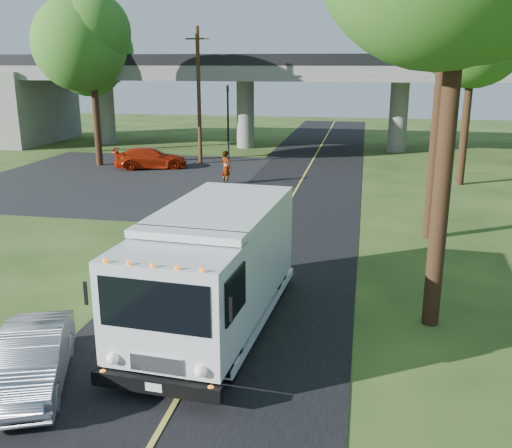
% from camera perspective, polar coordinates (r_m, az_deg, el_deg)
% --- Properties ---
extents(ground, '(120.00, 120.00, 0.00)m').
position_cam_1_polar(ground, '(15.55, -3.50, -9.79)').
color(ground, '#253E16').
rests_on(ground, ground).
extents(road, '(7.00, 90.00, 0.02)m').
position_cam_1_polar(road, '(24.76, 2.16, 0.13)').
color(road, black).
rests_on(road, ground).
extents(parking_lot, '(16.00, 18.00, 0.01)m').
position_cam_1_polar(parking_lot, '(35.40, -13.74, 4.47)').
color(parking_lot, black).
rests_on(parking_lot, ground).
extents(lane_line, '(0.12, 90.00, 0.01)m').
position_cam_1_polar(lane_line, '(24.75, 2.16, 0.17)').
color(lane_line, gold).
rests_on(lane_line, road).
extents(overpass, '(54.00, 10.00, 7.30)m').
position_cam_1_polar(overpass, '(45.76, 6.49, 13.06)').
color(overpass, slate).
rests_on(overpass, ground).
extents(traffic_signal, '(0.18, 0.22, 5.20)m').
position_cam_1_polar(traffic_signal, '(40.85, -2.82, 10.91)').
color(traffic_signal, black).
rests_on(traffic_signal, ground).
extents(utility_pole, '(1.60, 0.26, 9.00)m').
position_cam_1_polar(utility_pole, '(39.21, -5.73, 12.68)').
color(utility_pole, '#472D19').
rests_on(utility_pole, ground).
extents(tree_right_far, '(5.77, 5.67, 10.99)m').
position_cam_1_polar(tree_right_far, '(33.92, 21.42, 17.51)').
color(tree_right_far, '#382314').
rests_on(tree_right_far, ground).
extents(tree_left_lot, '(5.60, 5.50, 10.50)m').
position_cam_1_polar(tree_left_lot, '(39.43, -16.03, 17.00)').
color(tree_left_lot, '#382314').
rests_on(tree_left_lot, ground).
extents(tree_left_far, '(5.26, 5.16, 9.89)m').
position_cam_1_polar(tree_left_far, '(46.13, -16.04, 16.19)').
color(tree_left_far, '#382314').
rests_on(tree_left_far, ground).
extents(step_van, '(3.29, 7.68, 3.15)m').
position_cam_1_polar(step_van, '(14.64, -4.28, -4.21)').
color(step_van, silver).
rests_on(step_van, ground).
extents(red_sedan, '(5.09, 3.47, 1.37)m').
position_cam_1_polar(red_sedan, '(38.17, -10.50, 6.50)').
color(red_sedan, '#B1240A').
rests_on(red_sedan, ground).
extents(silver_sedan, '(2.61, 3.99, 1.24)m').
position_cam_1_polar(silver_sedan, '(13.39, -21.43, -12.45)').
color(silver_sedan, gray).
rests_on(silver_sedan, ground).
extents(pedestrian, '(0.84, 0.79, 1.93)m').
position_cam_1_polar(pedestrian, '(32.56, -3.02, 5.66)').
color(pedestrian, gray).
rests_on(pedestrian, ground).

